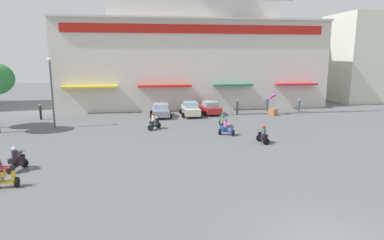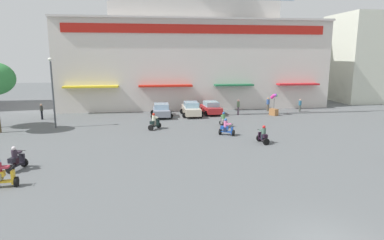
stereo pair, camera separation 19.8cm
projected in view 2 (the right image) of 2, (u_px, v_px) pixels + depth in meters
The scene contains 18 objects.
ground_plane at pixel (234, 148), 24.13m from camera, with size 128.00×128.00×0.00m, color #5B5F61.
colonial_building at pixel (191, 39), 45.58m from camera, with size 34.13×18.81×20.67m.
flank_building_right at pixel (374, 58), 48.76m from camera, with size 11.94×8.81×12.63m.
parked_car_0 at pixel (161, 110), 36.21m from camera, with size 2.42×3.97×1.49m.
parked_car_1 at pixel (191, 109), 36.91m from camera, with size 2.32×4.32×1.58m.
parked_car_2 at pixel (211, 108), 38.01m from camera, with size 2.50×4.08×1.48m.
scooter_rider_0 at pixel (223, 121), 31.18m from camera, with size 0.57×1.51×1.47m.
scooter_rider_1 at pixel (154, 123), 30.15m from camera, with size 1.25×1.50×1.54m.
scooter_rider_2 at pixel (16, 160), 19.37m from camera, with size 0.89×1.47×1.49m.
scooter_rider_3 at pixel (227, 128), 27.89m from camera, with size 1.39×1.10×1.47m.
scooter_rider_6 at pixel (2, 175), 16.81m from camera, with size 1.45×0.62×1.55m.
scooter_rider_7 at pixel (263, 136), 25.34m from camera, with size 0.66×1.37×1.44m.
pedestrian_0 at pixel (238, 106), 37.45m from camera, with size 0.39×0.39×1.77m.
pedestrian_1 at pixel (300, 105), 39.55m from camera, with size 0.47×0.47×1.55m.
pedestrian_2 at pixel (268, 104), 39.98m from camera, with size 0.54×0.54×1.67m.
pedestrian_3 at pixel (42, 110), 34.78m from camera, with size 0.37×0.37×1.68m.
streetlamp_near at pixel (52, 87), 30.11m from camera, with size 0.40×0.40×6.51m.
balloon_vendor_cart at pixel (274, 106), 37.16m from camera, with size 0.95×1.08×2.50m.
Camera 2 is at (-6.19, -9.65, 6.70)m, focal length 30.65 mm.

